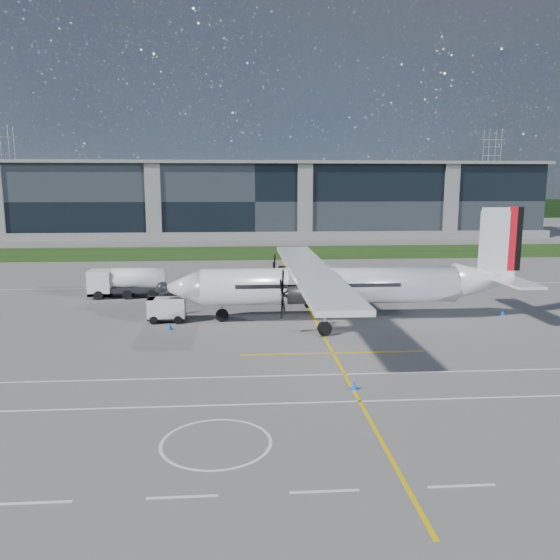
% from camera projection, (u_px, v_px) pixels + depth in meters
% --- Properties ---
extents(ground, '(400.00, 400.00, 0.00)m').
position_uv_depth(ground, '(261.00, 259.00, 80.27)').
color(ground, slate).
rests_on(ground, ground).
extents(grass_strip, '(400.00, 18.00, 0.04)m').
position_uv_depth(grass_strip, '(259.00, 252.00, 88.13)').
color(grass_strip, '#1A380F').
rests_on(grass_strip, ground).
extents(terminal_building, '(120.00, 20.00, 15.00)m').
position_uv_depth(terminal_building, '(254.00, 200.00, 118.29)').
color(terminal_building, black).
rests_on(terminal_building, ground).
extents(tree_line, '(400.00, 6.00, 6.00)m').
position_uv_depth(tree_line, '(250.00, 209.00, 178.03)').
color(tree_line, black).
rests_on(tree_line, ground).
extents(pylon_west, '(9.00, 4.60, 30.00)m').
position_uv_depth(pylon_west, '(7.00, 172.00, 180.20)').
color(pylon_west, gray).
rests_on(pylon_west, ground).
extents(pylon_east, '(9.00, 4.60, 30.00)m').
position_uv_depth(pylon_east, '(490.00, 173.00, 191.76)').
color(pylon_east, gray).
rests_on(pylon_east, ground).
extents(yellow_taxiway_centerline, '(0.20, 70.00, 0.01)m').
position_uv_depth(yellow_taxiway_centerline, '(305.00, 301.00, 50.99)').
color(yellow_taxiway_centerline, yellow).
rests_on(yellow_taxiway_centerline, ground).
extents(white_lane_line, '(90.00, 0.15, 0.01)m').
position_uv_depth(white_lane_line, '(300.00, 403.00, 27.20)').
color(white_lane_line, white).
rests_on(white_lane_line, ground).
extents(turboprop_aircraft, '(29.05, 30.13, 9.04)m').
position_uv_depth(turboprop_aircraft, '(343.00, 264.00, 43.38)').
color(turboprop_aircraft, white).
rests_on(turboprop_aircraft, ground).
extents(fuel_tanker_truck, '(7.65, 2.48, 2.87)m').
position_uv_depth(fuel_tanker_truck, '(122.00, 283.00, 52.71)').
color(fuel_tanker_truck, silver).
rests_on(fuel_tanker_truck, ground).
extents(baggage_tug, '(3.13, 1.88, 1.88)m').
position_uv_depth(baggage_tug, '(167.00, 310.00, 43.37)').
color(baggage_tug, silver).
rests_on(baggage_tug, ground).
extents(ground_crew_person, '(0.66, 0.82, 1.78)m').
position_uv_depth(ground_crew_person, '(177.00, 304.00, 45.81)').
color(ground_crew_person, '#F25907').
rests_on(ground_crew_person, ground).
extents(safety_cone_nose_port, '(0.36, 0.36, 0.50)m').
position_uv_depth(safety_cone_nose_port, '(170.00, 326.00, 41.07)').
color(safety_cone_nose_port, blue).
rests_on(safety_cone_nose_port, ground).
extents(safety_cone_portwing, '(0.36, 0.36, 0.50)m').
position_uv_depth(safety_cone_portwing, '(354.00, 385.00, 28.99)').
color(safety_cone_portwing, blue).
rests_on(safety_cone_portwing, ground).
extents(safety_cone_fwd, '(0.36, 0.36, 0.50)m').
position_uv_depth(safety_cone_fwd, '(153.00, 318.00, 43.75)').
color(safety_cone_fwd, blue).
rests_on(safety_cone_fwd, ground).
extents(safety_cone_nose_stbd, '(0.36, 0.36, 0.50)m').
position_uv_depth(safety_cone_nose_stbd, '(176.00, 313.00, 45.17)').
color(safety_cone_nose_stbd, blue).
rests_on(safety_cone_nose_stbd, ground).
extents(safety_cone_stbdwing, '(0.36, 0.36, 0.50)m').
position_uv_depth(safety_cone_stbdwing, '(298.00, 283.00, 59.26)').
color(safety_cone_stbdwing, blue).
rests_on(safety_cone_stbdwing, ground).
extents(safety_cone_tail, '(0.36, 0.36, 0.50)m').
position_uv_depth(safety_cone_tail, '(502.00, 313.00, 45.43)').
color(safety_cone_tail, blue).
rests_on(safety_cone_tail, ground).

